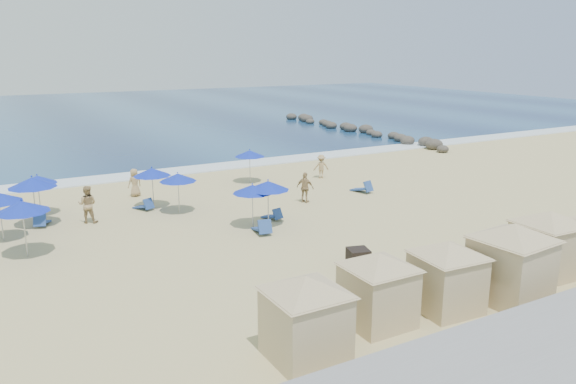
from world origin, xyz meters
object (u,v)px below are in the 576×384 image
object	(u,v)px
cabana_4	(548,235)
beachgoer_1	(305,188)
umbrella_6	(268,186)
umbrella_1	(22,206)
cabana_1	(378,280)
beachgoer_2	(321,166)
cabana_2	(447,267)
trash_bin	(358,259)
cabana_0	(306,307)
umbrella_8	(252,189)
beachgoer_3	(135,183)
umbrella_4	(37,180)
umbrella_7	(178,177)
umbrella_2	(32,182)
rock_jetty	(356,129)
umbrella_5	(152,172)
cabana_3	(512,252)
umbrella_9	(250,154)
beachgoer_0	(87,204)

from	to	relation	value
cabana_4	beachgoer_1	size ratio (longest dim) A/B	2.57
cabana_4	umbrella_6	distance (m)	12.23
cabana_4	umbrella_6	xyz separation A→B (m)	(-6.21, 10.52, 0.41)
umbrella_1	beachgoer_1	distance (m)	14.42
cabana_1	beachgoer_2	distance (m)	20.38
cabana_2	cabana_4	size ratio (longest dim) A/B	0.93
trash_bin	cabana_0	xyz separation A→B (m)	(-5.18, -4.59, 1.13)
umbrella_8	cabana_2	bearing A→B (deg)	-81.89
beachgoer_1	beachgoer_3	size ratio (longest dim) A/B	1.05
cabana_0	beachgoer_2	world-z (taller)	cabana_0
umbrella_4	umbrella_7	bearing A→B (deg)	-25.83
cabana_0	umbrella_2	size ratio (longest dim) A/B	1.68
cabana_2	umbrella_7	xyz separation A→B (m)	(-3.84, 15.07, 0.41)
rock_jetty	umbrella_4	world-z (taller)	umbrella_4
umbrella_2	umbrella_8	xyz separation A→B (m)	(9.00, -5.13, -0.32)
cabana_4	beachgoer_2	xyz separation A→B (m)	(1.63, 18.01, -0.80)
umbrella_5	umbrella_8	distance (m)	6.50
cabana_2	umbrella_2	bearing A→B (deg)	123.21
umbrella_2	cabana_3	bearing A→B (deg)	-52.04
cabana_1	umbrella_9	world-z (taller)	cabana_1
umbrella_6	umbrella_7	world-z (taller)	umbrella_6
cabana_0	umbrella_7	bearing A→B (deg)	83.80
umbrella_5	beachgoer_2	world-z (taller)	umbrella_5
umbrella_5	beachgoer_1	bearing A→B (deg)	-22.45
rock_jetty	umbrella_5	distance (m)	31.67
cabana_0	umbrella_2	xyz separation A→B (m)	(-5.06, 16.44, 0.67)
cabana_0	beachgoer_0	xyz separation A→B (m)	(-2.77, 15.93, -0.60)
cabana_0	umbrella_4	distance (m)	19.01
cabana_4	umbrella_4	bearing A→B (deg)	131.09
cabana_1	umbrella_9	distance (m)	19.75
cabana_3	umbrella_7	size ratio (longest dim) A/B	2.17
cabana_2	beachgoer_1	bearing A→B (deg)	77.92
umbrella_7	umbrella_8	xyz separation A→B (m)	(2.27, -4.05, -0.02)
umbrella_8	umbrella_9	bearing A→B (deg)	64.99
cabana_3	umbrella_9	size ratio (longest dim) A/B	2.17
umbrella_4	umbrella_9	world-z (taller)	umbrella_9
cabana_2	umbrella_7	bearing A→B (deg)	104.29
cabana_0	beachgoer_3	size ratio (longest dim) A/B	2.61
cabana_1	umbrella_1	xyz separation A→B (m)	(-8.83, 11.71, 0.67)
rock_jetty	cabana_2	world-z (taller)	cabana_2
cabana_3	umbrella_2	size ratio (longest dim) A/B	1.86
beachgoer_3	rock_jetty	bearing A→B (deg)	-163.18
umbrella_1	umbrella_8	bearing A→B (deg)	-5.93
umbrella_8	beachgoer_0	bearing A→B (deg)	145.42
cabana_0	cabana_1	size ratio (longest dim) A/B	1.04
cabana_1	cabana_3	world-z (taller)	cabana_3
cabana_0	umbrella_1	bearing A→B (deg)	115.44
cabana_4	beachgoer_1	xyz separation A→B (m)	(-2.48, 13.27, -0.73)
umbrella_2	beachgoer_0	bearing A→B (deg)	-12.47
trash_bin	beachgoer_3	xyz separation A→B (m)	(-4.61, 15.33, 0.42)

